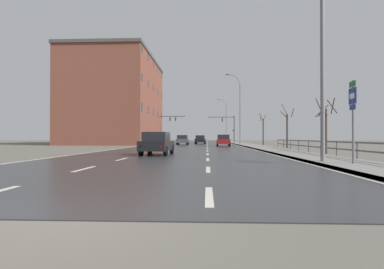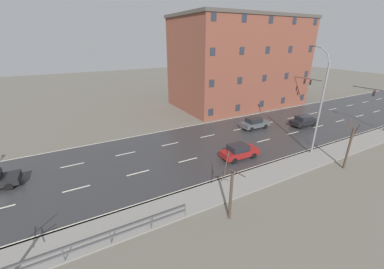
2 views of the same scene
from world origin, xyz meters
name	(u,v)px [view 2 (image 2 of 2)]	position (x,y,z in m)	size (l,w,h in m)	color
ground_plane	(266,131)	(0.00, 48.00, -0.06)	(160.00, 160.00, 0.12)	#666056
road_asphalt_strip	(321,118)	(0.00, 60.00, 0.01)	(14.00, 120.00, 0.03)	#303033
sidewalk_right	(379,135)	(8.43, 60.00, 0.06)	(3.00, 120.00, 0.12)	gray
street_lamp_midground	(320,105)	(7.46, 47.16, 5.56)	(2.42, 0.24, 11.35)	slate
traffic_signal_right	(383,103)	(6.83, 62.23, 3.78)	(5.54, 0.36, 5.64)	#38383A
traffic_signal_left	(298,86)	(-6.39, 61.60, 4.04)	(5.86, 0.36, 5.79)	#38383A
car_far_right	(239,151)	(4.51, 39.43, 0.80)	(1.91, 4.14, 1.57)	maroon
car_far_left	(255,123)	(-1.62, 47.22, 0.80)	(1.90, 4.13, 1.57)	#474C51
car_near_right	(304,121)	(1.10, 54.24, 0.80)	(2.00, 4.18, 1.57)	black
brick_building	(239,62)	(-14.26, 54.14, 7.90)	(13.82, 23.96, 15.78)	brown
bare_tree_mid	(231,192)	(11.48, 32.87, 2.20)	(1.41, 1.42, 5.07)	#423328
bare_tree_far	(349,146)	(11.21, 47.17, 2.35)	(1.11, 1.22, 5.15)	#423328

